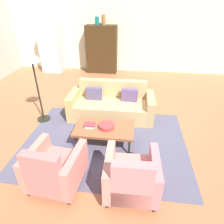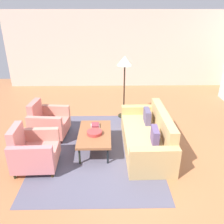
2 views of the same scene
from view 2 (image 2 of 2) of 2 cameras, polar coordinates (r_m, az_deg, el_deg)
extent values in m
plane|color=#A4663F|center=(5.04, 4.15, -10.69)|extent=(11.69, 11.69, 0.00)
cube|color=beige|center=(9.10, 1.79, 14.99)|extent=(0.12, 8.49, 2.80)
cube|color=#525063|center=(5.27, -3.58, -8.90)|extent=(3.40, 2.60, 0.01)
cube|color=tan|center=(5.21, 8.06, -6.82)|extent=(1.75, 0.93, 0.42)
cube|color=tan|center=(5.18, 12.14, -4.59)|extent=(1.74, 0.21, 0.86)
cube|color=tan|center=(4.37, 10.18, -12.21)|extent=(0.19, 0.90, 0.62)
cube|color=tan|center=(6.00, 6.65, -1.25)|extent=(0.19, 0.90, 0.62)
cube|color=#58476F|center=(4.66, 10.42, -5.75)|extent=(0.40, 0.14, 0.32)
cube|color=#514967|center=(5.44, 8.57, -1.00)|extent=(0.40, 0.12, 0.32)
cylinder|color=black|center=(5.62, -1.06, -4.44)|extent=(0.04, 0.04, 0.36)
cylinder|color=black|center=(4.72, -1.05, -10.66)|extent=(0.04, 0.04, 0.36)
cylinder|color=black|center=(5.65, -6.76, -4.46)|extent=(0.04, 0.04, 0.36)
cylinder|color=black|center=(4.76, -7.93, -10.63)|extent=(0.04, 0.04, 0.36)
cube|color=brown|center=(5.07, -4.25, -5.34)|extent=(1.20, 0.70, 0.05)
cylinder|color=#3A2415|center=(6.10, -10.59, -3.79)|extent=(0.05, 0.05, 0.10)
cylinder|color=#3C191D|center=(5.54, -12.33, -7.10)|extent=(0.05, 0.05, 0.10)
cylinder|color=#36291F|center=(6.31, -16.58, -3.46)|extent=(0.05, 0.05, 0.10)
cylinder|color=#381C15|center=(5.76, -18.87, -6.59)|extent=(0.05, 0.05, 0.10)
cube|color=#D37066|center=(5.82, -14.80, -3.45)|extent=(0.64, 0.85, 0.30)
cube|color=#CD716A|center=(5.83, -18.12, -1.19)|extent=(0.57, 0.19, 0.78)
cube|color=tan|center=(6.05, -13.94, -0.87)|extent=(0.20, 0.81, 0.56)
cube|color=#D57B6F|center=(5.48, -16.05, -3.89)|extent=(0.20, 0.81, 0.56)
cylinder|color=#311D20|center=(5.14, -13.02, -9.87)|extent=(0.05, 0.05, 0.10)
cylinder|color=#3B2C14|center=(4.60, -14.40, -14.62)|extent=(0.05, 0.05, 0.10)
cylinder|color=#2A2721|center=(5.31, -20.37, -9.71)|extent=(0.05, 0.05, 0.10)
cylinder|color=#2A2C18|center=(4.79, -22.64, -14.22)|extent=(0.05, 0.05, 0.10)
cube|color=tan|center=(4.83, -17.92, -10.09)|extent=(0.59, 0.82, 0.30)
cube|color=#CF7A78|center=(4.80, -22.12, -7.59)|extent=(0.56, 0.16, 0.78)
cube|color=tan|center=(5.04, -17.21, -6.70)|extent=(0.15, 0.80, 0.56)
cube|color=#C47377|center=(4.49, -19.17, -11.15)|extent=(0.15, 0.80, 0.56)
cylinder|color=#B53636|center=(5.00, -4.31, -5.04)|extent=(0.32, 0.32, 0.07)
cube|color=beige|center=(5.31, -4.12, -3.40)|extent=(0.22, 0.21, 0.03)
cube|color=maroon|center=(5.30, -4.13, -3.11)|extent=(0.22, 0.17, 0.03)
cylinder|color=black|center=(6.74, 2.84, -0.89)|extent=(0.32, 0.32, 0.03)
cylinder|color=black|center=(6.45, 2.98, 5.05)|extent=(0.04, 0.04, 1.45)
cone|color=silver|center=(6.23, 3.15, 12.41)|extent=(0.40, 0.40, 0.24)
camera|label=1|loc=(5.20, -45.46, 14.99)|focal=31.38mm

